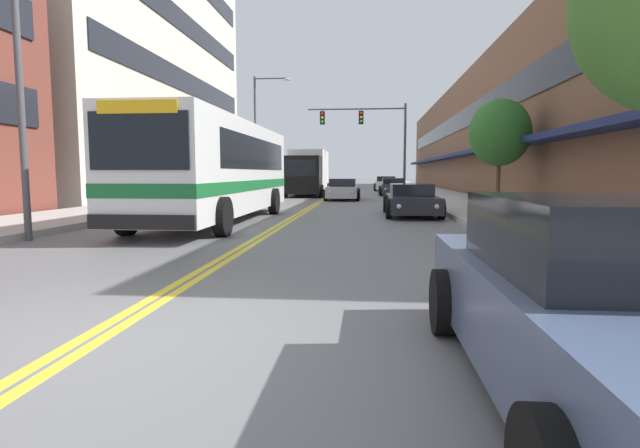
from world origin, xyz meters
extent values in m
plane|color=slate|center=(0.00, 37.00, 0.00)|extent=(240.00, 240.00, 0.00)
cube|color=#B2ADA5|center=(-7.49, 37.00, 0.09)|extent=(3.99, 106.00, 0.18)
cube|color=#B2ADA5|center=(7.49, 37.00, 0.09)|extent=(3.99, 106.00, 0.18)
cube|color=yellow|center=(-0.10, 37.00, 0.00)|extent=(0.14, 106.00, 0.01)
cube|color=yellow|center=(0.10, 37.00, 0.00)|extent=(0.14, 106.00, 0.01)
cube|color=beige|center=(-15.74, 29.20, 11.59)|extent=(12.00, 26.36, 23.17)
cube|color=black|center=(-9.70, 29.20, 3.86)|extent=(0.08, 24.25, 1.40)
cube|color=black|center=(-9.70, 29.20, 7.72)|extent=(0.08, 24.25, 1.40)
cube|color=black|center=(-9.70, 29.20, 11.59)|extent=(0.08, 24.25, 1.40)
cube|color=brown|center=(13.74, 37.00, 4.52)|extent=(8.00, 68.00, 9.05)
cube|color=navy|center=(9.19, 37.00, 2.90)|extent=(1.10, 61.20, 0.24)
cube|color=black|center=(9.70, 37.00, 5.61)|extent=(0.08, 61.20, 1.40)
cube|color=silver|center=(-2.24, 11.41, 1.76)|extent=(2.45, 11.21, 2.82)
cube|color=#196B33|center=(-2.24, 11.41, 1.20)|extent=(2.47, 11.23, 0.32)
cube|color=black|center=(-2.24, 11.97, 2.21)|extent=(2.48, 8.74, 1.02)
cube|color=black|center=(-2.24, 5.79, 2.27)|extent=(2.21, 0.04, 1.24)
cube|color=yellow|center=(-2.24, 5.78, 2.97)|extent=(1.77, 0.06, 0.28)
cube|color=black|center=(-2.24, 5.77, 0.53)|extent=(2.40, 0.08, 0.32)
cylinder|color=black|center=(-3.49, 7.60, 0.50)|extent=(0.30, 1.00, 1.00)
cylinder|color=black|center=(-0.98, 7.60, 0.50)|extent=(0.30, 1.00, 1.00)
cylinder|color=black|center=(-3.49, 14.49, 0.50)|extent=(0.30, 1.00, 1.00)
cylinder|color=black|center=(-0.98, 14.49, 0.50)|extent=(0.30, 1.00, 1.00)
cube|color=black|center=(-4.34, 31.35, 0.53)|extent=(1.79, 4.54, 0.72)
cube|color=black|center=(-4.34, 31.53, 1.13)|extent=(1.54, 2.00, 0.49)
cylinder|color=black|center=(-5.25, 29.94, 0.30)|extent=(0.22, 0.61, 0.61)
cylinder|color=black|center=(-3.42, 29.94, 0.30)|extent=(0.22, 0.61, 0.61)
cylinder|color=black|center=(-5.25, 32.75, 0.30)|extent=(0.22, 0.61, 0.61)
cylinder|color=black|center=(-3.42, 32.75, 0.30)|extent=(0.22, 0.61, 0.61)
sphere|color=silver|center=(-4.96, 29.06, 0.56)|extent=(0.16, 0.16, 0.16)
sphere|color=silver|center=(-3.71, 29.06, 0.56)|extent=(0.16, 0.16, 0.16)
cube|color=red|center=(-4.98, 33.63, 0.56)|extent=(0.18, 0.04, 0.10)
cube|color=red|center=(-3.69, 33.63, 0.56)|extent=(0.18, 0.04, 0.10)
cube|color=maroon|center=(-4.38, 22.50, 0.52)|extent=(1.85, 4.73, 0.68)
cube|color=black|center=(-4.38, 22.69, 1.07)|extent=(1.59, 2.08, 0.41)
cylinder|color=black|center=(-5.32, 21.03, 0.33)|extent=(0.22, 0.67, 0.67)
cylinder|color=black|center=(-3.43, 21.03, 0.33)|extent=(0.22, 0.67, 0.67)
cylinder|color=black|center=(-5.32, 23.97, 0.33)|extent=(0.22, 0.67, 0.67)
cylinder|color=black|center=(-3.43, 23.97, 0.33)|extent=(0.22, 0.67, 0.67)
sphere|color=silver|center=(-5.03, 20.12, 0.56)|extent=(0.16, 0.16, 0.16)
sphere|color=silver|center=(-3.73, 20.12, 0.56)|extent=(0.16, 0.16, 0.16)
cube|color=red|center=(-5.04, 24.88, 0.56)|extent=(0.18, 0.04, 0.10)
cube|color=red|center=(-3.71, 24.88, 0.56)|extent=(0.18, 0.04, 0.10)
cube|color=#475675|center=(4.33, -1.05, 0.53)|extent=(1.85, 4.71, 0.71)
cube|color=black|center=(4.33, -0.86, 1.15)|extent=(1.59, 2.07, 0.53)
cylinder|color=black|center=(3.38, 0.41, 0.32)|extent=(0.22, 0.64, 0.64)
cube|color=red|center=(3.66, 1.31, 0.57)|extent=(0.18, 0.04, 0.10)
cube|color=red|center=(4.99, 1.31, 0.57)|extent=(0.18, 0.04, 0.10)
cube|color=#232328|center=(4.26, 14.38, 0.47)|extent=(1.74, 4.71, 0.56)
cube|color=black|center=(4.26, 14.57, 0.96)|extent=(1.50, 2.07, 0.43)
cylinder|color=black|center=(3.37, 12.92, 0.34)|extent=(0.22, 0.68, 0.68)
cylinder|color=black|center=(5.15, 12.92, 0.34)|extent=(0.22, 0.68, 0.68)
cylinder|color=black|center=(3.37, 15.84, 0.34)|extent=(0.22, 0.68, 0.68)
cylinder|color=black|center=(5.15, 15.84, 0.34)|extent=(0.22, 0.68, 0.68)
sphere|color=silver|center=(3.65, 12.00, 0.49)|extent=(0.16, 0.16, 0.16)
sphere|color=silver|center=(4.87, 12.00, 0.49)|extent=(0.16, 0.16, 0.16)
cube|color=red|center=(3.63, 16.75, 0.49)|extent=(0.18, 0.04, 0.10)
cube|color=red|center=(4.89, 16.75, 0.49)|extent=(0.18, 0.04, 0.10)
cube|color=#38383D|center=(4.42, 31.58, 0.49)|extent=(1.70, 4.02, 0.62)
cube|color=black|center=(4.42, 31.74, 1.01)|extent=(1.46, 1.77, 0.43)
cylinder|color=black|center=(3.55, 30.33, 0.32)|extent=(0.22, 0.63, 0.63)
cylinder|color=black|center=(5.29, 30.33, 0.32)|extent=(0.22, 0.63, 0.63)
cylinder|color=black|center=(3.55, 32.82, 0.32)|extent=(0.22, 0.63, 0.63)
cylinder|color=black|center=(5.29, 32.82, 0.32)|extent=(0.22, 0.63, 0.63)
sphere|color=silver|center=(3.82, 29.55, 0.52)|extent=(0.16, 0.16, 0.16)
sphere|color=silver|center=(5.01, 29.55, 0.52)|extent=(0.16, 0.16, 0.16)
cube|color=red|center=(3.81, 33.60, 0.52)|extent=(0.18, 0.04, 0.10)
cube|color=red|center=(5.03, 33.60, 0.52)|extent=(0.18, 0.04, 0.10)
cube|color=white|center=(4.25, 41.13, 0.51)|extent=(1.88, 4.52, 0.67)
cube|color=black|center=(4.25, 41.31, 1.07)|extent=(1.62, 1.99, 0.44)
cylinder|color=black|center=(3.29, 39.73, 0.32)|extent=(0.22, 0.65, 0.65)
cylinder|color=black|center=(5.22, 39.73, 0.32)|extent=(0.22, 0.65, 0.65)
cylinder|color=black|center=(3.29, 42.53, 0.32)|extent=(0.22, 0.65, 0.65)
cylinder|color=black|center=(5.22, 42.53, 0.32)|extent=(0.22, 0.65, 0.65)
sphere|color=silver|center=(3.59, 38.85, 0.55)|extent=(0.16, 0.16, 0.16)
sphere|color=silver|center=(4.91, 38.85, 0.55)|extent=(0.16, 0.16, 0.16)
cube|color=red|center=(3.58, 43.40, 0.55)|extent=(0.18, 0.04, 0.10)
cube|color=red|center=(4.93, 43.40, 0.55)|extent=(0.18, 0.04, 0.10)
cube|color=#B7B7BC|center=(1.14, 25.11, 0.49)|extent=(1.76, 4.24, 0.62)
cube|color=black|center=(1.14, 25.28, 1.02)|extent=(1.51, 1.87, 0.46)
cylinder|color=black|center=(0.24, 23.80, 0.32)|extent=(0.22, 0.64, 0.64)
cylinder|color=black|center=(2.05, 23.80, 0.32)|extent=(0.22, 0.64, 0.64)
cylinder|color=black|center=(0.24, 26.43, 0.32)|extent=(0.22, 0.64, 0.64)
cylinder|color=black|center=(2.05, 26.43, 0.32)|extent=(0.22, 0.64, 0.64)
sphere|color=silver|center=(0.53, 22.98, 0.52)|extent=(0.16, 0.16, 0.16)
sphere|color=silver|center=(1.76, 22.98, 0.52)|extent=(0.16, 0.16, 0.16)
cube|color=red|center=(0.51, 27.24, 0.52)|extent=(0.18, 0.04, 0.10)
cube|color=red|center=(1.78, 27.24, 0.52)|extent=(0.18, 0.04, 0.10)
cube|color=black|center=(-1.57, 27.65, 1.47)|extent=(2.31, 2.15, 2.43)
cube|color=black|center=(-1.57, 26.56, 1.90)|extent=(1.96, 0.04, 1.07)
cube|color=white|center=(-1.57, 31.24, 1.71)|extent=(2.35, 5.03, 2.92)
cylinder|color=black|center=(-2.75, 27.65, 0.42)|extent=(0.28, 0.84, 0.84)
cylinder|color=black|center=(-0.38, 27.65, 0.42)|extent=(0.28, 0.84, 0.84)
cylinder|color=black|center=(-2.75, 32.75, 0.42)|extent=(0.28, 0.84, 0.84)
cylinder|color=black|center=(-0.38, 32.75, 0.42)|extent=(0.28, 0.84, 0.84)
cylinder|color=#47474C|center=(5.20, 31.41, 3.22)|extent=(0.18, 0.18, 6.44)
cylinder|color=#47474C|center=(1.76, 31.41, 6.09)|extent=(6.87, 0.11, 0.11)
cube|color=black|center=(2.11, 31.41, 5.49)|extent=(0.34, 0.26, 0.92)
sphere|color=red|center=(2.11, 31.25, 5.77)|extent=(0.18, 0.18, 0.18)
sphere|color=yellow|center=(2.11, 31.25, 5.49)|extent=(0.18, 0.18, 0.18)
sphere|color=green|center=(2.11, 31.25, 5.22)|extent=(0.18, 0.18, 0.18)
cylinder|color=black|center=(2.11, 31.41, 6.02)|extent=(0.02, 0.02, 0.14)
cube|color=black|center=(-0.64, 31.41, 5.49)|extent=(0.34, 0.26, 0.92)
sphere|color=red|center=(-0.64, 31.25, 5.77)|extent=(0.18, 0.18, 0.18)
sphere|color=yellow|center=(-0.64, 31.25, 5.49)|extent=(0.18, 0.18, 0.18)
sphere|color=green|center=(-0.64, 31.25, 5.22)|extent=(0.18, 0.18, 0.18)
cylinder|color=black|center=(-0.64, 31.41, 6.02)|extent=(0.02, 0.02, 0.14)
cylinder|color=#47474C|center=(-5.30, 6.41, 4.71)|extent=(0.16, 0.16, 9.43)
cylinder|color=#47474C|center=(-5.30, 30.44, 4.14)|extent=(0.16, 0.16, 8.27)
cylinder|color=#47474C|center=(-4.17, 30.44, 8.12)|extent=(2.25, 0.10, 0.10)
ellipsoid|color=#B2B2B7|center=(-3.05, 30.44, 8.02)|extent=(0.56, 0.28, 0.20)
cylinder|color=brown|center=(8.09, 17.19, 1.19)|extent=(0.18, 0.18, 2.02)
ellipsoid|color=#2D6B28|center=(8.09, 17.19, 3.27)|extent=(2.53, 2.53, 2.78)
camera|label=1|loc=(2.62, -4.50, 1.58)|focal=28.00mm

